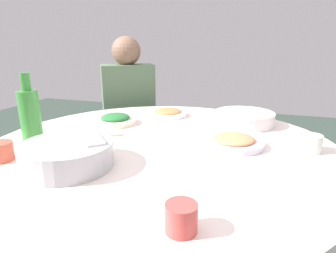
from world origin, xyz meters
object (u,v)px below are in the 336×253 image
Objects in this scene: soup_bowl at (244,118)px; dish_greens at (115,120)px; tea_cup_near at (181,218)px; tea_cup_far at (311,143)px; tea_cup_side at (1,152)px; stool_for_diner_left at (131,174)px; diner_left at (128,103)px; green_bottle at (30,114)px; dish_tofu_braise at (168,113)px; rice_bowl at (68,154)px; round_dining_table at (162,163)px; dish_shrimp at (233,141)px.

soup_bowl is 0.62m from dish_greens.
tea_cup_far is at bearing -29.66° from tea_cup_near.
tea_cup_side is 0.18× the size of stool_for_diner_left.
green_bottle is at bearing 179.50° from diner_left.
dish_tofu_braise is at bearing -41.82° from dish_greens.
diner_left is (0.34, 0.39, -0.04)m from dish_tofu_braise.
soup_bowl is at bearing -36.87° from rice_bowl.
round_dining_table is 0.91m from diner_left.
green_bottle reaches higher than tea_cup_side.
dish_tofu_braise is 0.87× the size of dish_shrimp.
diner_left is (0.70, 0.77, -0.04)m from dish_shrimp.
green_bottle reaches higher than dish_shrimp.
tea_cup_near is 1.55m from stool_for_diner_left.
diner_left is (1.05, 0.29, -0.07)m from rice_bowl.
dish_greens is at bearing -160.51° from diner_left.
tea_cup_far reaches higher than round_dining_table.
tea_cup_far is (-0.34, -0.64, 0.01)m from dish_tofu_braise.
stool_for_diner_left is at bearing 48.88° from dish_tofu_braise.
dish_tofu_braise is 0.26× the size of diner_left.
round_dining_table is at bearing -55.11° from tea_cup_side.
diner_left reaches higher than rice_bowl.
tea_cup_near is 0.90× the size of tea_cup_far.
tea_cup_side is (-0.69, 0.74, 0.00)m from soup_bowl.
rice_bowl is 1.43× the size of dish_tofu_braise.
dish_greens is at bearing 10.60° from rice_bowl.
soup_bowl is 4.42× the size of tea_cup_near.
tea_cup_near is at bearing 174.08° from dish_shrimp.
soup_bowl reaches higher than stool_for_diner_left.
diner_left is (0.56, 0.20, -0.04)m from dish_greens.
dish_greens is at bearing 36.58° from tea_cup_near.
tea_cup_far is at bearing -68.20° from tea_cup_side.
dish_tofu_braise is at bearing -25.23° from tea_cup_side.
tea_cup_far reaches higher than stool_for_diner_left.
dish_shrimp is at bearing -62.32° from tea_cup_side.
soup_bowl is 1.31× the size of dish_shrimp.
tea_cup_near is 0.68m from tea_cup_side.
round_dining_table is at bearing 103.06° from dish_shrimp.
round_dining_table is at bearing -36.18° from rice_bowl.
dish_greens is at bearing 138.18° from dish_tofu_braise.
dish_tofu_braise is 0.67m from green_bottle.
tea_cup_side reaches higher than dish_shrimp.
tea_cup_far is (-0.12, -0.83, 0.01)m from dish_greens.
soup_bowl is 1.01m from tea_cup_side.
dish_greens is at bearing -16.27° from tea_cup_side.
dish_shrimp is (0.35, -0.48, -0.02)m from rice_bowl.
dish_greens is 0.29m from dish_tofu_braise.
diner_left is (0.38, 0.79, -0.05)m from soup_bowl.
tea_cup_side is at bearing 111.80° from tea_cup_far.
rice_bowl is 3.73× the size of tea_cup_far.
tea_cup_far is at bearing -63.74° from rice_bowl.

